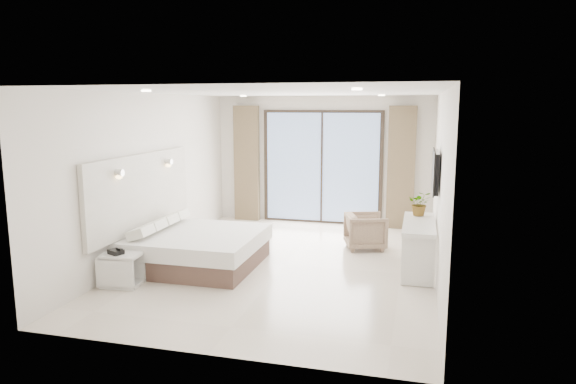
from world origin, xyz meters
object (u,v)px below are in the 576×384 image
Objects in this scene: console_desk at (419,236)px; bed at (196,248)px; nightstand at (122,269)px; armchair at (366,229)px.

bed is at bearing -170.29° from console_desk.
armchair is at bearing 36.65° from nightstand.
bed is at bearing 106.99° from armchair.
bed is at bearing 55.24° from nightstand.
nightstand is 4.36m from console_desk.
armchair reaches higher than bed.
console_desk is (4.01, 1.67, 0.32)m from nightstand.
bed is 3.53× the size of nightstand.
console_desk is (3.39, 0.58, 0.27)m from bed.
nightstand is at bearing -157.34° from console_desk.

